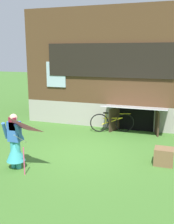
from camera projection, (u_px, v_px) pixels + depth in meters
name	position (u px, v px, depth m)	size (l,w,h in m)	color
ground_plane	(84.00, 152.00, 8.68)	(60.00, 60.00, 0.00)	#3D6B28
log_house	(120.00, 66.00, 13.03)	(7.58, 5.74, 5.00)	#9E998E
person	(15.00, 146.00, 7.34)	(0.61, 0.52, 1.57)	teal
kite	(11.00, 133.00, 6.64)	(0.96, 1.00, 1.47)	#E54C7F
bicycle_yellow	(112.00, 122.00, 10.78)	(1.71, 0.62, 0.81)	black
wooden_crate	(164.00, 156.00, 7.66)	(0.54, 0.46, 0.50)	brown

